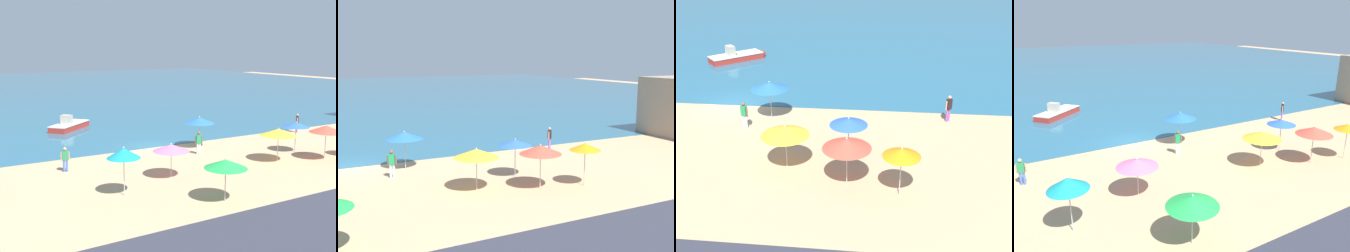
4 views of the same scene
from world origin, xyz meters
The scene contains 8 objects.
ground_plane centered at (0.00, 0.00, 0.00)m, with size 160.00×160.00×0.00m, color tan.
beach_umbrella_0 centered at (3.25, -1.79, 2.20)m, with size 2.39×2.39×2.51m.
beach_umbrella_1 centered at (5.68, -7.93, 2.07)m, with size 2.47×2.47×2.38m.
beach_umbrella_2 centered at (8.77, -6.61, 2.11)m, with size 2.03×2.03×2.37m.
beach_umbrella_5 centered at (11.45, -9.92, 2.24)m, with size 1.75×1.75×2.51m.
beach_umbrella_6 centered at (8.93, -9.26, 2.21)m, with size 2.34×2.34×2.53m.
bather_3 centered at (2.03, -3.52, 0.96)m, with size 0.53×0.34×1.72m.
bather_4 centered at (14.67, -1.24, 0.99)m, with size 0.45×0.41×1.77m.
Camera 2 is at (-2.90, -28.45, 7.34)m, focal length 45.00 mm.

